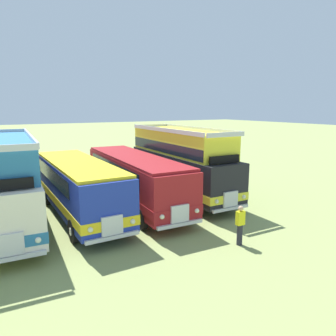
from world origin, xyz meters
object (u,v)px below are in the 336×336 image
at_px(bus_sixth_in_row, 78,184).
at_px(marshal_person, 240,225).
at_px(bus_seventh_in_row, 134,176).
at_px(bus_fifth_in_row, 6,180).
at_px(bus_eighth_in_row, 180,161).

xyz_separation_m(bus_sixth_in_row, marshal_person, (4.92, -7.13, -0.86)).
distance_m(bus_seventh_in_row, marshal_person, 7.64).
height_order(bus_fifth_in_row, bus_seventh_in_row, bus_fifth_in_row).
xyz_separation_m(bus_seventh_in_row, bus_eighth_in_row, (3.39, 0.27, 0.60)).
bearing_deg(bus_fifth_in_row, bus_seventh_in_row, 1.58).
bearing_deg(marshal_person, bus_sixth_in_row, 124.59).
relative_size(bus_sixth_in_row, marshal_person, 5.77).
relative_size(bus_sixth_in_row, bus_eighth_in_row, 0.99).
bearing_deg(bus_sixth_in_row, marshal_person, -55.41).
distance_m(bus_fifth_in_row, bus_sixth_in_row, 3.44).
xyz_separation_m(bus_fifth_in_row, bus_eighth_in_row, (10.17, 0.46, -0.00)).
relative_size(bus_seventh_in_row, marshal_person, 6.33).
height_order(bus_seventh_in_row, bus_eighth_in_row, bus_eighth_in_row).
xyz_separation_m(bus_fifth_in_row, bus_sixth_in_row, (3.38, -0.12, -0.60)).
bearing_deg(bus_sixth_in_row, bus_eighth_in_row, 4.82).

